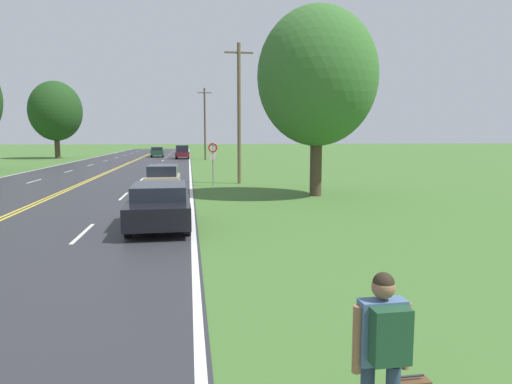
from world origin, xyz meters
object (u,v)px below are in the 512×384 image
at_px(tree_left_verge, 55,111).
at_px(car_champagne_hatchback_approaching, 163,177).
at_px(hitchhiker_person, 383,342).
at_px(car_black_sedan_nearest, 160,205).
at_px(traffic_sign, 213,153).
at_px(tree_behind_sign, 317,77).
at_px(car_maroon_van_mid_near, 183,152).
at_px(car_dark_green_hatchback_mid_far, 157,152).

relative_size(tree_left_verge, car_champagne_hatchback_approaching, 3.00).
xyz_separation_m(hitchhiker_person, car_black_sedan_nearest, (-2.77, 11.37, -0.30)).
xyz_separation_m(hitchhiker_person, traffic_sign, (-0.33, 23.99, 0.95)).
relative_size(tree_behind_sign, car_black_sedan_nearest, 1.97).
xyz_separation_m(car_champagne_hatchback_approaching, car_maroon_van_mid_near, (0.58, 38.54, 0.19)).
height_order(car_black_sedan_nearest, car_dark_green_hatchback_mid_far, car_dark_green_hatchback_mid_far).
height_order(tree_behind_sign, car_maroon_van_mid_near, tree_behind_sign).
bearing_deg(car_dark_green_hatchback_mid_far, tree_left_verge, -81.49).
bearing_deg(car_champagne_hatchback_approaching, car_black_sedan_nearest, 3.00).
height_order(car_black_sedan_nearest, car_maroon_van_mid_near, car_maroon_van_mid_near).
bearing_deg(car_champagne_hatchback_approaching, traffic_sign, 131.64).
xyz_separation_m(tree_left_verge, car_black_sedan_nearest, (17.15, -51.95, -5.79)).
xyz_separation_m(tree_behind_sign, car_champagne_hatchback_approaching, (-7.78, 2.97, -5.15)).
height_order(hitchhiker_person, car_black_sedan_nearest, hitchhiker_person).
xyz_separation_m(traffic_sign, car_black_sedan_nearest, (-2.44, -12.62, -1.25)).
relative_size(traffic_sign, car_dark_green_hatchback_mid_far, 0.62).
relative_size(tree_left_verge, car_maroon_van_mid_near, 2.50).
bearing_deg(car_black_sedan_nearest, car_dark_green_hatchback_mid_far, -177.45).
bearing_deg(car_champagne_hatchback_approaching, tree_left_verge, -157.65).
xyz_separation_m(hitchhiker_person, tree_left_verge, (-19.92, 63.32, 5.49)).
bearing_deg(tree_left_verge, car_champagne_hatchback_approaching, -68.22).
height_order(hitchhiker_person, tree_behind_sign, tree_behind_sign).
distance_m(hitchhiker_person, car_champagne_hatchback_approaching, 21.72).
height_order(hitchhiker_person, car_champagne_hatchback_approaching, hitchhiker_person).
height_order(traffic_sign, tree_left_verge, tree_left_verge).
bearing_deg(hitchhiker_person, car_dark_green_hatchback_mid_far, 4.26).
bearing_deg(traffic_sign, hitchhiker_person, -89.21).
relative_size(hitchhiker_person, car_maroon_van_mid_near, 0.40).
relative_size(traffic_sign, car_black_sedan_nearest, 0.56).
distance_m(tree_left_verge, car_black_sedan_nearest, 55.01).
bearing_deg(car_dark_green_hatchback_mid_far, tree_behind_sign, 10.76).
relative_size(car_champagne_hatchback_approaching, car_dark_green_hatchback_mid_far, 0.84).
bearing_deg(tree_behind_sign, car_champagne_hatchback_approaching, 159.12).
bearing_deg(car_black_sedan_nearest, traffic_sign, 167.73).
bearing_deg(traffic_sign, tree_left_verge, 116.48).
relative_size(traffic_sign, car_champagne_hatchback_approaching, 0.75).
bearing_deg(car_maroon_van_mid_near, hitchhiker_person, 3.55).
distance_m(hitchhiker_person, car_maroon_van_mid_near, 60.07).
xyz_separation_m(tree_behind_sign, car_dark_green_hatchback_mid_far, (-11.04, 47.39, -5.11)).
height_order(traffic_sign, car_champagne_hatchback_approaching, traffic_sign).
bearing_deg(car_black_sedan_nearest, car_champagne_hatchback_approaching, -178.88).
bearing_deg(car_dark_green_hatchback_mid_far, car_black_sedan_nearest, 1.52).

